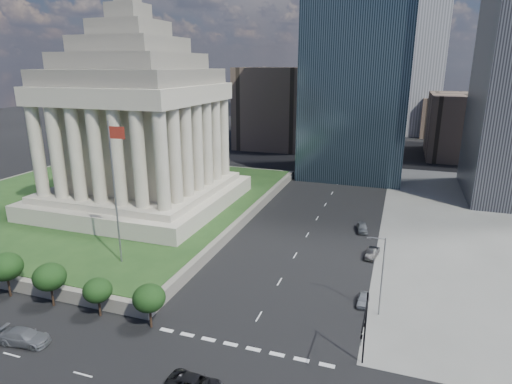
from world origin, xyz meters
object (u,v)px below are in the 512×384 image
at_px(traffic_signal_ne, 364,328).
at_px(suv_grey, 24,337).
at_px(war_memorial, 136,106).
at_px(flagpole, 115,186).
at_px(parked_sedan_near, 363,300).
at_px(parked_sedan_far, 362,228).
at_px(street_lamp_north, 381,272).
at_px(parked_sedan_mid, 372,253).

relative_size(traffic_signal_ne, suv_grey, 1.41).
xyz_separation_m(war_memorial, suv_grey, (11.77, -41.04, -20.58)).
bearing_deg(traffic_signal_ne, suv_grey, -169.03).
height_order(flagpole, suv_grey, flagpole).
distance_m(parked_sedan_near, parked_sedan_far, 25.00).
bearing_deg(parked_sedan_far, traffic_signal_ne, -94.50).
bearing_deg(suv_grey, flagpole, -8.02).
bearing_deg(parked_sedan_near, flagpole, -174.41).
distance_m(war_memorial, street_lamp_north, 54.92).
xyz_separation_m(flagpole, parked_sedan_far, (30.83, 27.77, -12.36)).
height_order(war_memorial, traffic_signal_ne, war_memorial).
distance_m(flagpole, street_lamp_north, 35.95).
relative_size(traffic_signal_ne, parked_sedan_near, 2.24).
distance_m(parked_sedan_near, parked_sedan_mid, 14.32).
distance_m(street_lamp_north, parked_sedan_far, 27.56).
xyz_separation_m(traffic_signal_ne, parked_sedan_far, (-3.50, 38.07, -4.50)).
bearing_deg(suv_grey, parked_sedan_far, -41.55).
bearing_deg(street_lamp_north, parked_sedan_near, 134.03).
bearing_deg(suv_grey, parked_sedan_mid, -51.23).
height_order(suv_grey, parked_sedan_near, suv_grey).
relative_size(traffic_signal_ne, parked_sedan_far, 1.81).
distance_m(flagpole, parked_sedan_near, 35.71).
bearing_deg(war_memorial, parked_sedan_near, -24.89).
relative_size(street_lamp_north, parked_sedan_far, 2.26).
relative_size(street_lamp_north, suv_grey, 1.77).
xyz_separation_m(flagpole, parked_sedan_mid, (33.33, 17.21, -12.42)).
height_order(street_lamp_north, parked_sedan_near, street_lamp_north).
relative_size(flagpole, parked_sedan_near, 5.60).
xyz_separation_m(street_lamp_north, suv_grey, (-35.56, -18.04, -4.84)).
distance_m(war_memorial, parked_sedan_mid, 50.45).
bearing_deg(parked_sedan_mid, flagpole, -143.80).
bearing_deg(war_memorial, street_lamp_north, -25.92).
xyz_separation_m(suv_grey, parked_sedan_mid, (33.73, 34.25, -0.12)).
xyz_separation_m(parked_sedan_near, parked_sedan_mid, (0.00, 14.32, 0.09)).
bearing_deg(suv_grey, war_memorial, 9.33).
bearing_deg(parked_sedan_far, parked_sedan_mid, -86.43).
xyz_separation_m(parked_sedan_mid, parked_sedan_far, (-2.50, 10.55, 0.06)).
height_order(traffic_signal_ne, parked_sedan_near, traffic_signal_ne).
relative_size(war_memorial, traffic_signal_ne, 4.88).
xyz_separation_m(war_memorial, street_lamp_north, (47.33, -23.00, -15.74)).
xyz_separation_m(parked_sedan_near, parked_sedan_far, (-2.50, 24.88, 0.15)).
bearing_deg(parked_sedan_near, street_lamp_north, -45.34).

